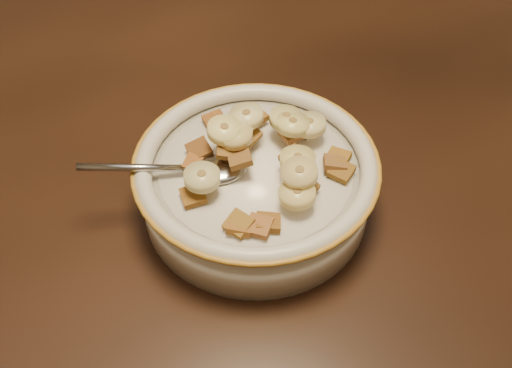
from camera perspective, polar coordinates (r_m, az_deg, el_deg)
name	(u,v)px	position (r m, az deg, el deg)	size (l,w,h in m)	color
table	(164,156)	(0.64, -9.15, 2.76)	(1.40, 0.90, 0.04)	#331B10
chair	(111,4)	(1.45, -14.27, 17.05)	(0.41, 0.41, 0.92)	black
cereal_bowl	(256,187)	(0.53, 0.00, -0.32)	(0.21, 0.21, 0.05)	beige
milk	(256,168)	(0.52, 0.00, 1.57)	(0.18, 0.18, 0.00)	white
spoon	(218,169)	(0.51, -3.79, 1.53)	(0.04, 0.05, 0.01)	#90949C
cereal_square_0	(199,150)	(0.52, -5.72, 3.45)	(0.02, 0.02, 0.01)	brown
cereal_square_1	(235,127)	(0.54, -2.14, 5.76)	(0.02, 0.02, 0.01)	brown
cereal_square_2	(259,226)	(0.46, 0.30, -4.22)	(0.02, 0.02, 0.01)	#975C29
cereal_square_3	(240,159)	(0.49, -1.61, 2.51)	(0.02, 0.02, 0.01)	brown
cereal_square_4	(294,158)	(0.50, 3.80, 2.63)	(0.02, 0.02, 0.01)	#98562B
cereal_square_5	(304,127)	(0.55, 4.81, 5.71)	(0.02, 0.02, 0.01)	brown
cereal_square_6	(305,187)	(0.49, 4.88, -0.30)	(0.02, 0.02, 0.01)	brown
cereal_square_7	(237,122)	(0.55, -1.88, 6.21)	(0.02, 0.02, 0.01)	brown
cereal_square_8	(228,149)	(0.50, -2.81, 3.47)	(0.02, 0.02, 0.01)	brown
cereal_square_9	(341,171)	(0.51, 8.53, 1.30)	(0.02, 0.02, 0.01)	brown
cereal_square_10	(193,196)	(0.49, -6.31, -1.17)	(0.02, 0.02, 0.01)	brown
cereal_square_11	(239,224)	(0.46, -1.75, -4.00)	(0.02, 0.02, 0.01)	olive
cereal_square_12	(248,135)	(0.52, -0.85, 4.95)	(0.02, 0.02, 0.01)	brown
cereal_square_13	(268,222)	(0.47, 1.23, -3.86)	(0.02, 0.02, 0.01)	#945A1E
cereal_square_14	(295,159)	(0.50, 3.89, 2.55)	(0.02, 0.02, 0.01)	brown
cereal_square_15	(240,226)	(0.47, -1.66, -4.20)	(0.02, 0.02, 0.01)	brown
cereal_square_16	(292,134)	(0.53, 3.64, 5.06)	(0.02, 0.02, 0.01)	brown
cereal_square_17	(215,121)	(0.55, -4.14, 6.35)	(0.02, 0.02, 0.01)	brown
cereal_square_18	(335,163)	(0.51, 7.91, 2.08)	(0.02, 0.02, 0.01)	brown
cereal_square_19	(233,126)	(0.54, -2.35, 5.79)	(0.02, 0.02, 0.01)	#935D19
cereal_square_20	(255,117)	(0.55, -0.11, 6.68)	(0.02, 0.02, 0.01)	brown
cereal_square_21	(338,158)	(0.52, 8.18, 2.57)	(0.02, 0.02, 0.01)	#9A621F
cereal_square_22	(230,147)	(0.51, -2.57, 3.76)	(0.02, 0.02, 0.01)	brown
cereal_square_23	(236,125)	(0.54, -2.05, 5.91)	(0.02, 0.02, 0.01)	brown
cereal_square_24	(195,165)	(0.51, -6.13, 1.92)	(0.02, 0.02, 0.01)	brown
banana_slice_0	(297,194)	(0.47, 4.13, -1.02)	(0.03, 0.03, 0.01)	#E4C77A
banana_slice_1	(202,177)	(0.48, -5.42, 0.68)	(0.03, 0.03, 0.01)	beige
banana_slice_2	(225,130)	(0.51, -3.16, 5.39)	(0.03, 0.03, 0.01)	#F7E57F
banana_slice_3	(235,135)	(0.50, -2.08, 4.90)	(0.03, 0.03, 0.01)	#D8BB74
banana_slice_4	(286,119)	(0.53, 3.04, 6.52)	(0.03, 0.03, 0.01)	beige
banana_slice_5	(246,116)	(0.52, -0.97, 6.80)	(0.03, 0.03, 0.01)	#D2C188
banana_slice_6	(236,128)	(0.52, -1.99, 5.62)	(0.03, 0.03, 0.01)	beige
banana_slice_7	(309,125)	(0.53, 5.35, 5.92)	(0.03, 0.03, 0.01)	#F6DA93
banana_slice_8	(299,173)	(0.48, 4.36, 1.07)	(0.03, 0.03, 0.01)	#DECA83
banana_slice_9	(298,160)	(0.49, 4.19, 2.41)	(0.03, 0.03, 0.01)	#C8BD6E
banana_slice_10	(293,124)	(0.52, 3.69, 6.00)	(0.03, 0.03, 0.01)	#DCCF81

